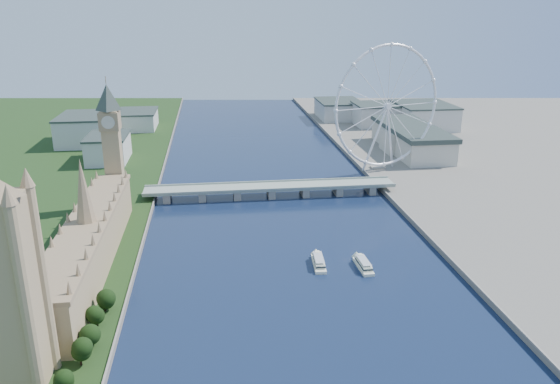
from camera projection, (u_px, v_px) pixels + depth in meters
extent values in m
cube|color=tan|center=(7.00, 296.00, 221.33)|extent=(22.00, 22.00, 86.00)
cube|color=tan|center=(90.00, 246.00, 339.56)|extent=(24.00, 200.00, 28.00)
cone|color=#937A59|center=(83.00, 191.00, 328.14)|extent=(12.00, 12.00, 40.00)
cube|color=tan|center=(114.00, 160.00, 432.93)|extent=(13.00, 13.00, 80.00)
cube|color=#937A59|center=(110.00, 121.00, 422.78)|extent=(15.00, 15.00, 14.00)
pyramid|color=#2D3833|center=(106.00, 84.00, 413.90)|extent=(20.02, 20.02, 20.00)
cube|color=gray|center=(271.00, 187.00, 479.83)|extent=(220.00, 22.00, 2.00)
cube|color=gray|center=(167.00, 196.00, 470.60)|extent=(6.00, 20.00, 7.50)
cube|color=gray|center=(202.00, 195.00, 474.18)|extent=(6.00, 20.00, 7.50)
cube|color=gray|center=(237.00, 193.00, 477.76)|extent=(6.00, 20.00, 7.50)
cube|color=gray|center=(271.00, 192.00, 481.34)|extent=(6.00, 20.00, 7.50)
cube|color=gray|center=(304.00, 191.00, 484.92)|extent=(6.00, 20.00, 7.50)
cube|color=gray|center=(337.00, 189.00, 488.50)|extent=(6.00, 20.00, 7.50)
cube|color=gray|center=(370.00, 188.00, 492.07)|extent=(6.00, 20.00, 7.50)
torus|color=silver|center=(388.00, 106.00, 527.03)|extent=(113.60, 39.12, 118.60)
cylinder|color=silver|center=(388.00, 106.00, 527.03)|extent=(7.25, 6.61, 6.00)
cube|color=gray|center=(378.00, 167.00, 556.37)|extent=(14.00, 10.00, 2.00)
cube|color=beige|center=(108.00, 149.00, 580.68)|extent=(40.00, 60.00, 26.00)
cube|color=beige|center=(87.00, 130.00, 659.64)|extent=(60.00, 80.00, 32.00)
cube|color=beige|center=(137.00, 120.00, 742.46)|extent=(50.00, 70.00, 22.00)
cube|color=beige|center=(377.00, 115.00, 762.05)|extent=(60.00, 60.00, 28.00)
cube|color=beige|center=(423.00, 116.00, 750.07)|extent=(70.00, 90.00, 30.00)
cube|color=beige|center=(339.00, 110.00, 814.36)|extent=(60.00, 80.00, 24.00)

